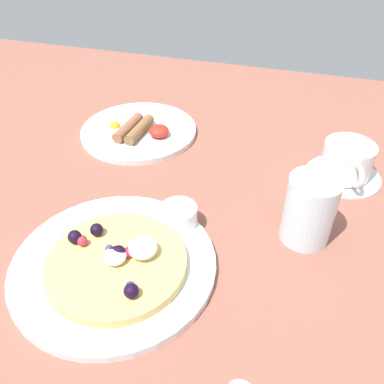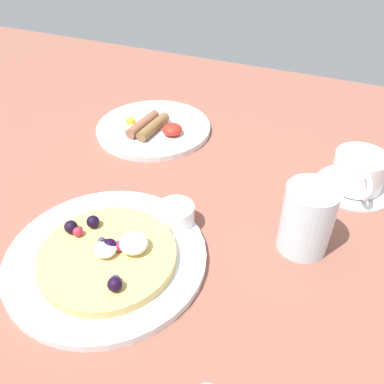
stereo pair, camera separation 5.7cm
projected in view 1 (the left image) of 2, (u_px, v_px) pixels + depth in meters
ground_plane at (167, 211)px, 66.23cm from camera, size 193.96×123.58×3.00cm
pancake_plate at (114, 264)px, 54.56cm from camera, size 27.67×27.67×1.20cm
pancake_with_berries at (117, 262)px, 52.84cm from camera, size 18.55×18.55×3.71cm
syrup_ramekin at (179, 215)px, 59.27cm from camera, size 5.47×5.47×2.84cm
breakfast_plate at (139, 131)px, 82.37cm from camera, size 23.41×23.41×1.15cm
fried_breakfast at (136, 129)px, 80.02cm from camera, size 14.83×9.54×2.39cm
coffee_saucer at (343, 175)px, 70.88cm from camera, size 12.87×12.87×0.76cm
coffee_cup at (348, 159)px, 68.65cm from camera, size 8.56×11.38×5.78cm
water_glass at (309, 210)px, 56.37cm from camera, size 7.15×7.15×10.28cm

